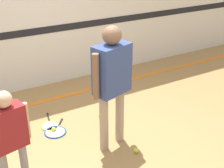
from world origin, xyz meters
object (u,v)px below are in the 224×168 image
object	(u,v)px
person_instructor	(112,76)
person_student_left	(9,133)
tennis_ball_by_spare_racket	(54,129)
tennis_ball_near_instructor	(136,151)
racket_second_spare	(56,131)
racket_spare_on_floor	(50,125)
tennis_ball_stray_left	(100,114)

from	to	relation	value
person_instructor	person_student_left	bearing A→B (deg)	172.59
person_instructor	tennis_ball_by_spare_racket	size ratio (longest dim) A/B	24.22
tennis_ball_near_instructor	racket_second_spare	bearing A→B (deg)	126.85
person_instructor	racket_spare_on_floor	world-z (taller)	person_instructor
racket_second_spare	tennis_ball_stray_left	world-z (taller)	tennis_ball_stray_left
person_student_left	tennis_ball_by_spare_racket	size ratio (longest dim) A/B	18.13
racket_spare_on_floor	tennis_ball_near_instructor	size ratio (longest dim) A/B	7.96
person_instructor	racket_second_spare	world-z (taller)	person_instructor
person_instructor	tennis_ball_stray_left	world-z (taller)	person_instructor
person_instructor	racket_spare_on_floor	distance (m)	1.40
racket_second_spare	tennis_ball_near_instructor	distance (m)	1.19
racket_spare_on_floor	tennis_ball_near_instructor	world-z (taller)	tennis_ball_near_instructor
racket_second_spare	tennis_ball_near_instructor	world-z (taller)	tennis_ball_near_instructor
racket_second_spare	tennis_ball_by_spare_racket	distance (m)	0.04
person_instructor	tennis_ball_stray_left	distance (m)	1.20
racket_spare_on_floor	tennis_ball_by_spare_racket	world-z (taller)	tennis_ball_by_spare_racket
tennis_ball_near_instructor	tennis_ball_by_spare_racket	world-z (taller)	same
racket_second_spare	tennis_ball_near_instructor	bearing A→B (deg)	-105.08
tennis_ball_by_spare_racket	tennis_ball_stray_left	world-z (taller)	same
person_student_left	racket_spare_on_floor	world-z (taller)	person_student_left
person_instructor	tennis_ball_by_spare_racket	world-z (taller)	person_instructor
racket_spare_on_floor	tennis_ball_near_instructor	distance (m)	1.36
tennis_ball_near_instructor	tennis_ball_stray_left	size ratio (longest dim) A/B	1.00
person_instructor	tennis_ball_stray_left	size ratio (longest dim) A/B	24.22
racket_second_spare	tennis_ball_stray_left	xyz separation A→B (m)	(0.75, 0.05, 0.02)
person_instructor	tennis_ball_by_spare_racket	bearing A→B (deg)	113.75
racket_spare_on_floor	tennis_ball_stray_left	bearing A→B (deg)	-87.05
tennis_ball_near_instructor	racket_spare_on_floor	bearing A→B (deg)	122.31
racket_second_spare	tennis_ball_by_spare_racket	world-z (taller)	tennis_ball_by_spare_racket
tennis_ball_by_spare_racket	tennis_ball_stray_left	size ratio (longest dim) A/B	1.00
person_instructor	racket_second_spare	bearing A→B (deg)	114.12
person_student_left	tennis_ball_stray_left	size ratio (longest dim) A/B	18.13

